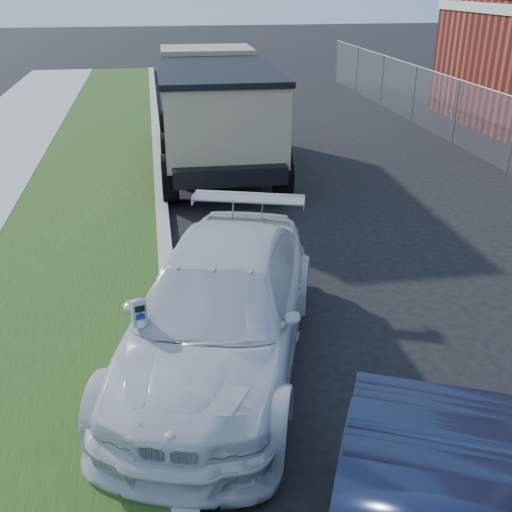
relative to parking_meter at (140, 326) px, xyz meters
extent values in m
plane|color=black|center=(2.93, 0.55, -0.99)|extent=(120.00, 120.00, 0.00)
cube|color=gray|center=(0.33, 2.55, -0.92)|extent=(0.25, 50.00, 0.15)
cube|color=#1B4011|center=(-1.27, 2.55, -0.93)|extent=(3.00, 50.00, 0.13)
cylinder|color=gray|center=(8.93, 10.55, -0.09)|extent=(0.06, 0.06, 1.80)
cylinder|color=gray|center=(8.93, 13.55, -0.09)|extent=(0.06, 0.06, 1.80)
cylinder|color=gray|center=(8.93, 16.55, -0.09)|extent=(0.06, 0.06, 1.80)
cylinder|color=gray|center=(8.93, 19.55, -0.09)|extent=(0.06, 0.06, 1.80)
cylinder|color=gray|center=(8.93, 22.55, -0.09)|extent=(0.06, 0.06, 1.80)
cylinder|color=#3F4247|center=(0.00, 0.00, -0.44)|extent=(0.07, 0.07, 0.88)
cube|color=gray|center=(0.00, 0.00, 0.15)|extent=(0.18, 0.14, 0.26)
ellipsoid|color=gray|center=(0.00, 0.00, 0.28)|extent=(0.19, 0.15, 0.10)
cube|color=black|center=(0.01, -0.05, 0.24)|extent=(0.10, 0.03, 0.07)
cube|color=navy|center=(0.01, -0.05, 0.14)|extent=(0.10, 0.03, 0.06)
cylinder|color=silver|center=(0.01, -0.05, 0.05)|extent=(0.10, 0.03, 0.10)
cube|color=#3F4247|center=(0.01, -0.05, 0.17)|extent=(0.04, 0.01, 0.04)
imported|color=silver|center=(0.94, 0.73, -0.26)|extent=(3.47, 5.41, 1.46)
cube|color=black|center=(1.81, 9.12, -0.23)|extent=(2.45, 6.81, 0.37)
cube|color=#958460|center=(1.85, 11.55, 0.65)|extent=(2.52, 1.95, 2.11)
cube|color=black|center=(1.85, 11.55, 1.07)|extent=(2.55, 1.97, 0.63)
cube|color=#958460|center=(1.79, 8.28, 0.65)|extent=(2.62, 4.49, 1.69)
cube|color=black|center=(1.79, 8.28, 1.52)|extent=(2.72, 4.59, 0.13)
cube|color=black|center=(1.87, 12.56, -0.30)|extent=(2.54, 0.20, 0.32)
cylinder|color=black|center=(0.64, 11.47, -0.46)|extent=(0.36, 1.06, 1.06)
cylinder|color=black|center=(3.07, 11.43, -0.46)|extent=(0.36, 1.06, 1.06)
cylinder|color=black|center=(0.58, 8.62, -0.46)|extent=(0.36, 1.06, 1.06)
cylinder|color=black|center=(3.01, 8.57, -0.46)|extent=(0.36, 1.06, 1.06)
cylinder|color=black|center=(0.55, 6.71, -0.46)|extent=(0.36, 1.06, 1.06)
cylinder|color=black|center=(2.98, 6.67, -0.46)|extent=(0.36, 1.06, 1.06)
camera|label=1|loc=(0.30, -5.68, 3.41)|focal=42.00mm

